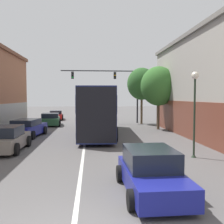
% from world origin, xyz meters
% --- Properties ---
extents(lane_center_line, '(0.14, 40.81, 0.01)m').
position_xyz_m(lane_center_line, '(0.00, 14.41, 0.00)').
color(lane_center_line, silver).
rests_on(lane_center_line, ground_plane).
extents(bus, '(3.12, 11.73, 3.70)m').
position_xyz_m(bus, '(0.97, 15.71, 2.07)').
color(bus, navy).
rests_on(bus, ground_plane).
extents(hatchback_foreground, '(1.97, 3.93, 1.38)m').
position_xyz_m(hatchback_foreground, '(2.30, 2.61, 0.64)').
color(hatchback_foreground, navy).
rests_on(hatchback_foreground, ground_plane).
extents(parked_car_left_near, '(2.40, 4.15, 1.32)m').
position_xyz_m(parked_car_left_near, '(-3.88, 22.77, 0.63)').
color(parked_car_left_near, '#285633').
rests_on(parked_car_left_near, ground_plane).
extents(parked_car_left_mid, '(2.21, 4.36, 1.22)m').
position_xyz_m(parked_car_left_mid, '(-4.24, 30.05, 0.59)').
color(parked_car_left_mid, red).
rests_on(parked_car_left_mid, ground_plane).
extents(parked_car_left_far, '(2.06, 4.04, 1.42)m').
position_xyz_m(parked_car_left_far, '(-4.31, 9.51, 0.68)').
color(parked_car_left_far, slate).
rests_on(parked_car_left_far, ground_plane).
extents(parked_car_left_distant, '(2.41, 4.72, 1.35)m').
position_xyz_m(parked_car_left_distant, '(-4.40, 14.84, 0.66)').
color(parked_car_left_distant, navy).
rests_on(parked_car_left_distant, ground_plane).
extents(traffic_signal_gantry, '(8.89, 0.36, 6.33)m').
position_xyz_m(traffic_signal_gantry, '(3.14, 24.80, 4.63)').
color(traffic_signal_gantry, black).
rests_on(traffic_signal_gantry, ground_plane).
extents(street_lamp, '(0.36, 0.36, 4.27)m').
position_xyz_m(street_lamp, '(5.53, 7.16, 2.72)').
color(street_lamp, '#233323').
rests_on(street_lamp, ground_plane).
extents(street_tree_near, '(3.33, 2.99, 5.88)m').
position_xyz_m(street_tree_near, '(6.71, 18.61, 4.03)').
color(street_tree_near, brown).
rests_on(street_tree_near, ground_plane).
extents(street_tree_far, '(3.26, 2.93, 6.30)m').
position_xyz_m(street_tree_far, '(6.10, 23.59, 4.49)').
color(street_tree_far, brown).
rests_on(street_tree_far, ground_plane).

